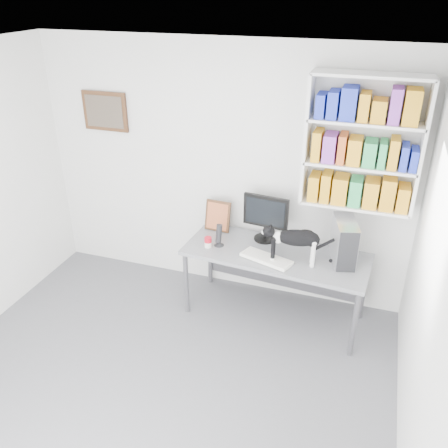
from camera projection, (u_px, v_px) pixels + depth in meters
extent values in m
cube|color=#58585D|center=(143.00, 407.00, 3.93)|extent=(4.00, 4.00, 0.01)
cube|color=silver|center=(106.00, 72.00, 2.69)|extent=(4.00, 4.00, 0.01)
cube|color=silver|center=(221.00, 172.00, 4.99)|extent=(4.00, 0.01, 2.70)
cube|color=silver|center=(435.00, 331.00, 2.75)|extent=(0.01, 4.00, 2.70)
cube|color=silver|center=(363.00, 144.00, 4.24)|extent=(1.03, 0.28, 1.24)
cube|color=#4F3119|center=(105.00, 111.00, 5.08)|extent=(0.52, 0.04, 0.42)
cube|color=gray|center=(274.00, 284.00, 4.86)|extent=(1.86, 0.84, 0.76)
cube|color=black|center=(266.00, 218.00, 4.81)|extent=(0.49, 0.27, 0.50)
cube|color=white|center=(266.00, 258.00, 4.55)|extent=(0.53, 0.33, 0.04)
cube|color=silver|center=(344.00, 241.00, 4.46)|extent=(0.29, 0.45, 0.42)
cylinder|color=black|center=(219.00, 235.00, 4.76)|extent=(0.13, 0.13, 0.24)
cube|color=#4F3119|center=(218.00, 215.00, 5.03)|extent=(0.28, 0.13, 0.34)
cylinder|color=red|center=(208.00, 242.00, 4.76)|extent=(0.09, 0.09, 0.11)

